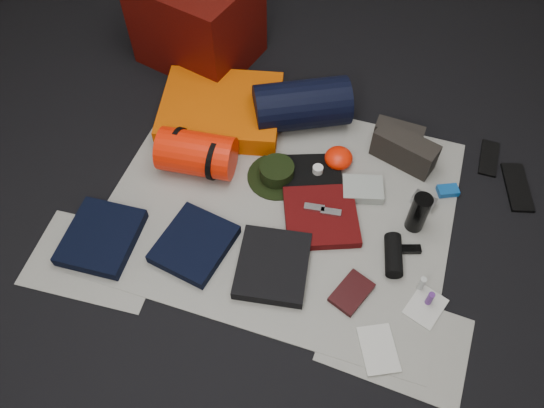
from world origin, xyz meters
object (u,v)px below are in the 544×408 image
(sleeping_pad, at_px, (221,109))
(paperback_book, at_px, (352,292))
(stuff_sack, at_px, (197,154))
(water_bottle, at_px, (418,213))
(compact_camera, at_px, (424,201))
(navy_duffel, at_px, (302,105))
(red_cabinet, at_px, (197,19))

(sleeping_pad, distance_m, paperback_book, 1.21)
(sleeping_pad, distance_m, stuff_sack, 0.37)
(paperback_book, bearing_deg, water_bottle, 87.77)
(sleeping_pad, xyz_separation_m, compact_camera, (1.12, -0.23, -0.03))
(navy_duffel, xyz_separation_m, paperback_book, (0.49, -0.90, -0.11))
(navy_duffel, height_order, compact_camera, navy_duffel)
(stuff_sack, distance_m, paperback_book, 1.00)
(red_cabinet, bearing_deg, stuff_sack, -54.90)
(sleeping_pad, xyz_separation_m, paperback_book, (0.91, -0.80, -0.04))
(water_bottle, bearing_deg, sleeping_pad, 161.36)
(sleeping_pad, distance_m, compact_camera, 1.15)
(red_cabinet, xyz_separation_m, compact_camera, (1.42, -0.68, -0.22))
(sleeping_pad, bearing_deg, stuff_sack, -87.23)
(red_cabinet, relative_size, sleeping_pad, 0.97)
(red_cabinet, bearing_deg, compact_camera, -11.82)
(red_cabinet, distance_m, navy_duffel, 0.80)
(red_cabinet, height_order, compact_camera, red_cabinet)
(paperback_book, bearing_deg, stuff_sack, 175.91)
(stuff_sack, bearing_deg, paperback_book, -26.25)
(sleeping_pad, xyz_separation_m, stuff_sack, (0.02, -0.36, 0.05))
(red_cabinet, height_order, water_bottle, red_cabinet)
(red_cabinet, bearing_deg, navy_duffel, -12.23)
(stuff_sack, bearing_deg, compact_camera, 6.69)
(sleeping_pad, height_order, stuff_sack, stuff_sack)
(red_cabinet, height_order, navy_duffel, red_cabinet)
(stuff_sack, relative_size, paperback_book, 1.97)
(sleeping_pad, bearing_deg, compact_camera, -11.73)
(navy_duffel, bearing_deg, red_cabinet, 127.17)
(sleeping_pad, relative_size, paperback_book, 3.34)
(navy_duffel, xyz_separation_m, compact_camera, (0.71, -0.33, -0.11))
(sleeping_pad, bearing_deg, paperback_book, -41.48)
(water_bottle, relative_size, paperback_book, 1.15)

